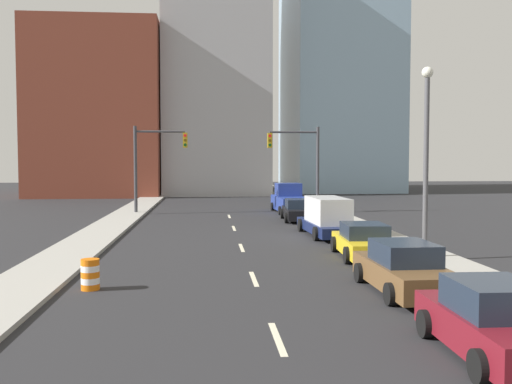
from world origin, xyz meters
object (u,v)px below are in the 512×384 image
(street_lamp, at_px, (426,148))
(pickup_truck_blue, at_px, (290,201))
(traffic_signal_right, at_px, (304,158))
(sedan_yellow, at_px, (364,242))
(box_truck_navy, at_px, (327,218))
(traffic_barrel, at_px, (90,274))
(sedan_black, at_px, (298,211))
(traffic_signal_left, at_px, (150,158))
(sedan_brown, at_px, (404,269))
(sedan_maroon, at_px, (494,323))

(street_lamp, distance_m, pickup_truck_blue, 21.65)
(traffic_signal_right, distance_m, sedan_yellow, 20.11)
(box_truck_navy, bearing_deg, traffic_barrel, -132.57)
(sedan_black, bearing_deg, box_truck_navy, -85.22)
(street_lamp, height_order, box_truck_navy, street_lamp)
(traffic_signal_right, relative_size, sedan_yellow, 1.37)
(box_truck_navy, height_order, pickup_truck_blue, pickup_truck_blue)
(traffic_signal_left, xyz_separation_m, traffic_signal_right, (11.43, 0.00, 0.00))
(traffic_signal_right, xyz_separation_m, street_lamp, (1.31, -20.67, 0.30))
(sedan_brown, height_order, sedan_black, sedan_brown)
(sedan_brown, xyz_separation_m, sedan_yellow, (0.49, 6.11, -0.05))
(sedan_brown, relative_size, sedan_yellow, 1.02)
(sedan_yellow, xyz_separation_m, pickup_truck_blue, (-0.08, 20.35, 0.24))
(sedan_yellow, distance_m, box_truck_navy, 6.63)
(traffic_signal_right, distance_m, sedan_black, 6.70)
(sedan_maroon, bearing_deg, sedan_yellow, 87.95)
(traffic_signal_left, xyz_separation_m, street_lamp, (12.74, -20.67, 0.30))
(sedan_yellow, bearing_deg, sedan_maroon, -90.23)
(sedan_brown, bearing_deg, pickup_truck_blue, 88.11)
(traffic_signal_right, xyz_separation_m, traffic_barrel, (-10.84, -24.77, -3.67))
(traffic_signal_right, distance_m, sedan_maroon, 31.78)
(traffic_barrel, distance_m, sedan_yellow, 11.14)
(sedan_brown, relative_size, box_truck_navy, 0.79)
(traffic_signal_left, height_order, pickup_truck_blue, traffic_signal_left)
(street_lamp, relative_size, sedan_brown, 1.57)
(traffic_barrel, xyz_separation_m, sedan_brown, (9.47, -1.13, 0.21))
(traffic_signal_left, relative_size, pickup_truck_blue, 1.10)
(traffic_barrel, bearing_deg, sedan_maroon, -36.07)
(traffic_barrel, bearing_deg, street_lamp, 18.63)
(traffic_barrel, xyz_separation_m, street_lamp, (12.15, 4.10, 3.98))
(traffic_signal_right, height_order, sedan_brown, traffic_signal_right)
(traffic_signal_left, height_order, sedan_black, traffic_signal_left)
(sedan_yellow, xyz_separation_m, sedan_black, (-0.46, 14.22, 0.01))
(pickup_truck_blue, bearing_deg, sedan_black, -95.99)
(street_lamp, relative_size, pickup_truck_blue, 1.30)
(street_lamp, relative_size, sedan_yellow, 1.61)
(street_lamp, relative_size, box_truck_navy, 1.25)
(traffic_signal_left, height_order, box_truck_navy, traffic_signal_left)
(traffic_signal_right, bearing_deg, sedan_black, -103.54)
(traffic_barrel, xyz_separation_m, sedan_yellow, (9.96, 4.98, 0.17))
(sedan_brown, height_order, box_truck_navy, box_truck_navy)
(traffic_barrel, bearing_deg, sedan_yellow, 26.58)
(traffic_signal_left, bearing_deg, sedan_maroon, -72.57)
(street_lamp, bearing_deg, sedan_maroon, -104.60)
(sedan_brown, bearing_deg, sedan_maroon, -92.55)
(traffic_signal_left, height_order, sedan_brown, traffic_signal_left)
(sedan_maroon, xyz_separation_m, box_truck_navy, (0.51, 18.39, 0.27))
(traffic_barrel, distance_m, sedan_maroon, 11.53)
(sedan_brown, height_order, sedan_yellow, sedan_brown)
(sedan_black, distance_m, pickup_truck_blue, 6.14)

